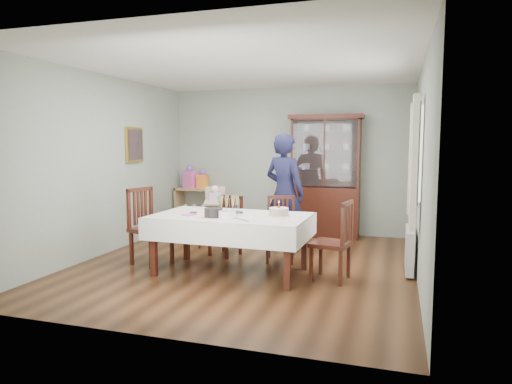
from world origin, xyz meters
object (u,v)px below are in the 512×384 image
at_px(sideboard, 198,208).
at_px(gift_bag_pink, 190,178).
at_px(chair_far_left, 226,238).
at_px(birthday_cake, 279,212).
at_px(dining_table, 231,244).
at_px(gift_bag_orange, 203,180).
at_px(chair_end_right, 332,257).
at_px(china_cabinet, 326,174).
at_px(chair_end_left, 151,241).
at_px(champagne_tray, 228,208).
at_px(chair_far_right, 280,242).
at_px(woman, 284,193).
at_px(high_chair, 215,222).

height_order(sideboard, gift_bag_pink, gift_bag_pink).
relative_size(chair_far_left, birthday_cake, 3.12).
bearing_deg(dining_table, gift_bag_orange, 120.46).
distance_m(sideboard, chair_end_right, 4.00).
bearing_deg(sideboard, gift_bag_orange, -10.38).
bearing_deg(gift_bag_orange, gift_bag_pink, -180.00).
xyz_separation_m(china_cabinet, chair_end_left, (-2.03, -2.61, -0.81)).
distance_m(chair_far_left, gift_bag_orange, 2.30).
bearing_deg(chair_end_left, sideboard, 26.89).
distance_m(chair_far_left, champagne_tray, 1.05).
bearing_deg(chair_far_right, gift_bag_orange, 125.43).
bearing_deg(china_cabinet, sideboard, 179.51).
relative_size(chair_far_left, chair_far_right, 0.97).
bearing_deg(gift_bag_orange, dining_table, -59.54).
bearing_deg(woman, dining_table, 96.06).
height_order(chair_far_left, gift_bag_orange, gift_bag_orange).
height_order(chair_far_right, birthday_cake, birthday_cake).
height_order(high_chair, birthday_cake, high_chair).
relative_size(chair_end_left, high_chair, 1.06).
bearing_deg(gift_bag_orange, chair_end_right, -42.44).
relative_size(dining_table, chair_far_left, 2.29).
xyz_separation_m(dining_table, sideboard, (-1.70, 2.73, 0.02)).
xyz_separation_m(china_cabinet, high_chair, (-1.62, -1.26, -0.74)).
height_order(dining_table, woman, woman).
relative_size(dining_table, woman, 1.11).
bearing_deg(gift_bag_orange, woman, -33.69).
bearing_deg(sideboard, dining_table, -58.05).
relative_size(chair_far_right, chair_end_right, 0.93).
relative_size(gift_bag_pink, gift_bag_orange, 1.19).
height_order(china_cabinet, chair_end_right, china_cabinet).
bearing_deg(china_cabinet, champagne_tray, -108.02).
bearing_deg(woman, birthday_cake, 121.25).
distance_m(dining_table, high_chair, 1.67).
bearing_deg(chair_far_left, dining_table, -46.93).
relative_size(sideboard, gift_bag_pink, 1.96).
height_order(woman, birthday_cake, woman).
relative_size(dining_table, sideboard, 2.25).
relative_size(chair_end_right, high_chair, 0.99).
bearing_deg(chair_end_right, gift_bag_pink, -120.68).
relative_size(chair_far_right, champagne_tray, 2.35).
height_order(chair_end_right, woman, woman).
bearing_deg(gift_bag_pink, birthday_cake, -46.62).
xyz_separation_m(dining_table, chair_far_left, (-0.41, 0.87, -0.12)).
xyz_separation_m(chair_end_left, champagne_tray, (1.17, -0.02, 0.52)).
relative_size(high_chair, gift_bag_orange, 2.58).
xyz_separation_m(dining_table, chair_end_left, (-1.23, 0.09, -0.07)).
bearing_deg(gift_bag_pink, champagne_tray, -55.55).
xyz_separation_m(dining_table, chair_far_right, (0.46, 0.78, -0.11)).
xyz_separation_m(chair_far_left, birthday_cake, (1.02, -0.79, 0.55)).
bearing_deg(chair_far_right, chair_end_right, -51.51).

